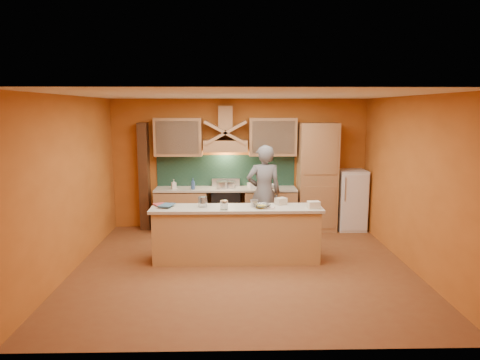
{
  "coord_description": "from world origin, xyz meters",
  "views": [
    {
      "loc": [
        -0.2,
        -6.76,
        2.59
      ],
      "look_at": [
        -0.03,
        0.9,
        1.31
      ],
      "focal_mm": 32.0,
      "sensor_mm": 36.0,
      "label": 1
    }
  ],
  "objects_px": {
    "fridge": "(351,200)",
    "kitchen_scale": "(254,204)",
    "stove": "(226,210)",
    "person": "(264,193)",
    "mixing_bowl": "(262,206)"
  },
  "relations": [
    {
      "from": "stove",
      "to": "person",
      "type": "bearing_deg",
      "value": -42.17
    },
    {
      "from": "person",
      "to": "stove",
      "type": "bearing_deg",
      "value": -47.8
    },
    {
      "from": "fridge",
      "to": "kitchen_scale",
      "type": "relative_size",
      "value": 12.15
    },
    {
      "from": "person",
      "to": "mixing_bowl",
      "type": "relative_size",
      "value": 6.96
    },
    {
      "from": "fridge",
      "to": "kitchen_scale",
      "type": "height_order",
      "value": "fridge"
    },
    {
      "from": "person",
      "to": "mixing_bowl",
      "type": "bearing_deg",
      "value": 78.47
    },
    {
      "from": "stove",
      "to": "mixing_bowl",
      "type": "xyz_separation_m",
      "value": [
        0.63,
        -1.96,
        0.53
      ]
    },
    {
      "from": "stove",
      "to": "person",
      "type": "distance_m",
      "value": 1.14
    },
    {
      "from": "mixing_bowl",
      "to": "stove",
      "type": "bearing_deg",
      "value": 107.75
    },
    {
      "from": "stove",
      "to": "person",
      "type": "relative_size",
      "value": 0.47
    },
    {
      "from": "fridge",
      "to": "mixing_bowl",
      "type": "relative_size",
      "value": 4.77
    },
    {
      "from": "stove",
      "to": "fridge",
      "type": "distance_m",
      "value": 2.71
    },
    {
      "from": "fridge",
      "to": "person",
      "type": "distance_m",
      "value": 2.08
    },
    {
      "from": "stove",
      "to": "mixing_bowl",
      "type": "distance_m",
      "value": 2.12
    },
    {
      "from": "stove",
      "to": "fridge",
      "type": "bearing_deg",
      "value": 0.0
    }
  ]
}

